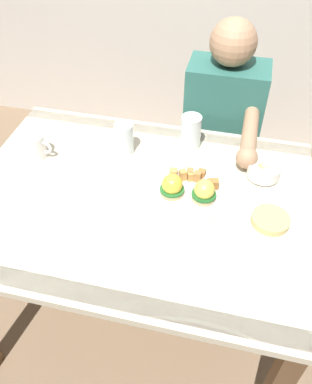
{
  "coord_description": "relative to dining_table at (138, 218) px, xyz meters",
  "views": [
    {
      "loc": [
        0.29,
        -0.94,
        1.72
      ],
      "look_at": [
        0.07,
        0.0,
        0.78
      ],
      "focal_mm": 37.43,
      "sensor_mm": 36.0,
      "label": 1
    }
  ],
  "objects": [
    {
      "name": "ground_plane",
      "position": [
        0.0,
        0.0,
        -0.63
      ],
      "size": [
        6.0,
        6.0,
        0.0
      ],
      "primitive_type": "plane",
      "color": "#7F664C"
    },
    {
      "name": "fruit_bowl",
      "position": [
        0.42,
        0.21,
        0.14
      ],
      "size": [
        0.12,
        0.12,
        0.06
      ],
      "color": "white",
      "rests_on": "dining_table"
    },
    {
      "name": "water_glass_far",
      "position": [
        -0.11,
        0.24,
        0.16
      ],
      "size": [
        0.07,
        0.07,
        0.12
      ],
      "color": "silver",
      "rests_on": "dining_table"
    },
    {
      "name": "eggs_benedict_plate",
      "position": [
        0.17,
        0.04,
        0.13
      ],
      "size": [
        0.27,
        0.27,
        0.09
      ],
      "color": "white",
      "rests_on": "dining_table"
    },
    {
      "name": "diner_person",
      "position": [
        0.24,
        0.6,
        0.02
      ],
      "size": [
        0.34,
        0.54,
        1.14
      ],
      "color": "#33333D",
      "rests_on": "ground_plane"
    },
    {
      "name": "coffee_mug",
      "position": [
        -0.43,
        0.13,
        0.16
      ],
      "size": [
        0.11,
        0.08,
        0.09
      ],
      "color": "white",
      "rests_on": "dining_table"
    },
    {
      "name": "side_plate",
      "position": [
        0.45,
        -0.02,
        0.12
      ],
      "size": [
        0.2,
        0.2,
        0.04
      ],
      "color": "white",
      "rests_on": "dining_table"
    },
    {
      "name": "fork",
      "position": [
        -0.3,
        -0.14,
        0.11
      ],
      "size": [
        0.16,
        0.02,
        0.0
      ],
      "color": "silver",
      "rests_on": "dining_table"
    },
    {
      "name": "dining_table",
      "position": [
        0.0,
        0.0,
        0.0
      ],
      "size": [
        1.2,
        0.9,
        0.74
      ],
      "color": "beige",
      "rests_on": "ground_plane"
    },
    {
      "name": "water_glass_near",
      "position": [
        0.13,
        0.33,
        0.17
      ],
      "size": [
        0.08,
        0.08,
        0.14
      ],
      "color": "silver",
      "rests_on": "dining_table"
    }
  ]
}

